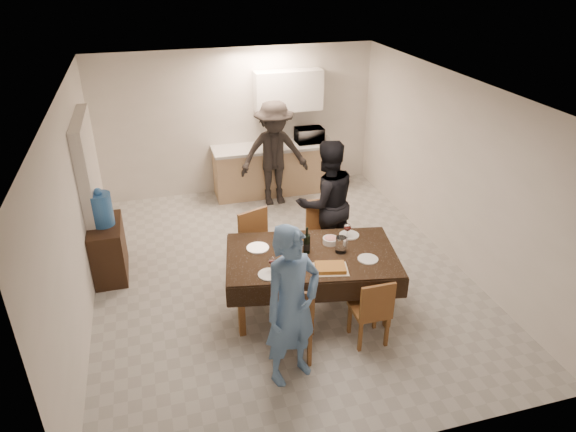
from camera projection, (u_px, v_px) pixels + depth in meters
name	position (u px, v px, depth m)	size (l,w,h in m)	color
floor	(281.00, 273.00, 7.24)	(5.00, 6.00, 0.02)	#AEAEA9
ceiling	(279.00, 88.00, 6.04)	(5.00, 6.00, 0.02)	white
wall_back	(237.00, 122.00, 9.20)	(5.00, 0.02, 2.60)	silver
wall_front	(376.00, 339.00, 4.07)	(5.00, 0.02, 2.60)	silver
wall_left	(75.00, 212.00, 6.04)	(0.02, 6.00, 2.60)	silver
wall_right	(451.00, 169.00, 7.23)	(0.02, 6.00, 2.60)	silver
stub_partition	(92.00, 190.00, 7.20)	(0.15, 1.40, 2.10)	beige
kitchen_base_cabinet	(275.00, 170.00, 9.47)	(2.20, 0.60, 0.86)	tan
kitchen_worktop	(274.00, 147.00, 9.26)	(2.24, 0.64, 0.05)	beige
upper_cabinet	(288.00, 91.00, 9.01)	(1.20, 0.34, 0.70)	white
dining_table	(312.00, 256.00, 6.19)	(2.21, 1.54, 0.79)	black
chair_near_left	(296.00, 316.00, 5.43)	(0.56, 0.57, 0.53)	brown
chair_near_right	(373.00, 306.00, 5.69)	(0.40, 0.40, 0.47)	brown
chair_far_left	(263.00, 245.00, 6.71)	(0.58, 0.60, 0.54)	brown
chair_far_right	(328.00, 235.00, 6.92)	(0.49, 0.49, 0.55)	brown
console	(109.00, 250.00, 7.04)	(0.42, 0.85, 0.78)	black
water_jug	(101.00, 210.00, 6.75)	(0.30, 0.30, 0.45)	#3877C7
wine_bottle	(307.00, 240.00, 6.13)	(0.08, 0.08, 0.34)	black
water_pitcher	(341.00, 245.00, 6.17)	(0.13, 0.13, 0.20)	white
savoury_tart	(330.00, 268.00, 5.86)	(0.40, 0.30, 0.05)	#B48234
salad_bowl	(330.00, 241.00, 6.38)	(0.19, 0.19, 0.07)	white
mushroom_dish	(301.00, 242.00, 6.39)	(0.19, 0.19, 0.03)	white
wine_glass_a	(272.00, 265.00, 5.78)	(0.09, 0.09, 0.20)	white
wine_glass_b	(347.00, 231.00, 6.47)	(0.09, 0.09, 0.20)	white
wine_glass_c	(289.00, 237.00, 6.34)	(0.09, 0.09, 0.19)	white
plate_near_left	(269.00, 274.00, 5.77)	(0.26, 0.26, 0.01)	white
plate_near_right	(368.00, 259.00, 6.06)	(0.24, 0.24, 0.01)	white
plate_far_left	(258.00, 248.00, 6.28)	(0.27, 0.27, 0.02)	white
plate_far_right	(349.00, 235.00, 6.57)	(0.25, 0.25, 0.01)	white
microwave	(309.00, 135.00, 9.34)	(0.49, 0.33, 0.27)	white
person_near	(292.00, 307.00, 5.10)	(0.65, 0.43, 1.79)	#587FB1
person_far	(326.00, 203.00, 7.15)	(0.89, 0.69, 1.83)	black
person_kitchen	(274.00, 154.00, 8.83)	(1.19, 0.69, 1.85)	black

